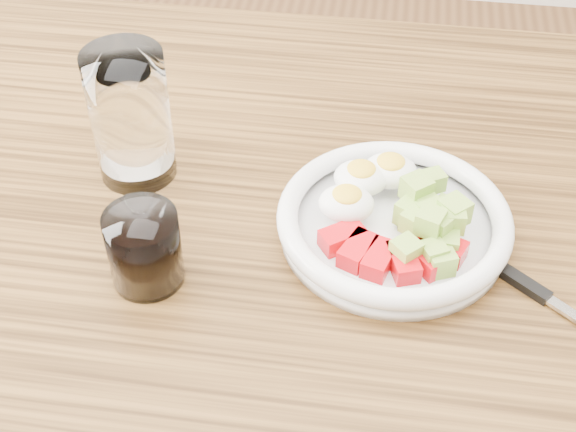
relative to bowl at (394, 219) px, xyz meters
The scene contains 5 objects.
dining_table 0.15m from the bowl, 161.75° to the right, with size 1.50×0.90×0.77m.
bowl is the anchor object (origin of this frame).
fork 0.14m from the bowl, 23.03° to the right, with size 0.17×0.14×0.01m.
water_glass 0.29m from the bowl, 168.14° to the left, with size 0.08×0.08×0.15m, color white.
coffee_glass 0.24m from the bowl, 157.85° to the right, with size 0.07×0.07×0.08m.
Camera 1 is at (0.07, -0.54, 1.33)m, focal length 50.00 mm.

